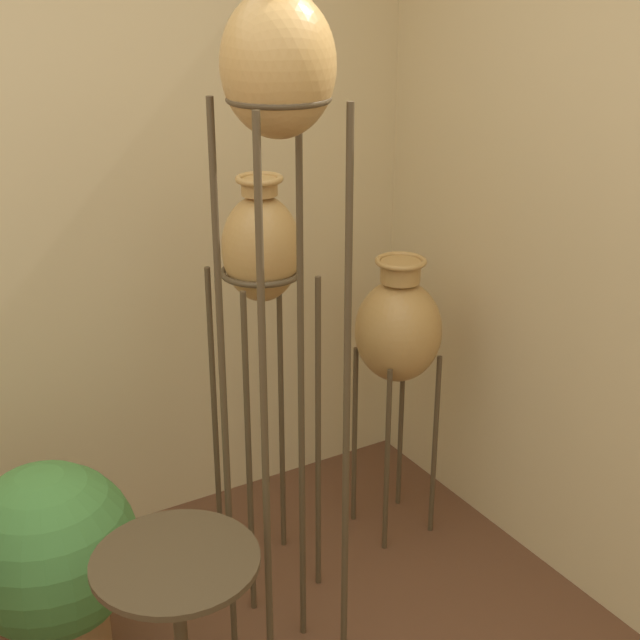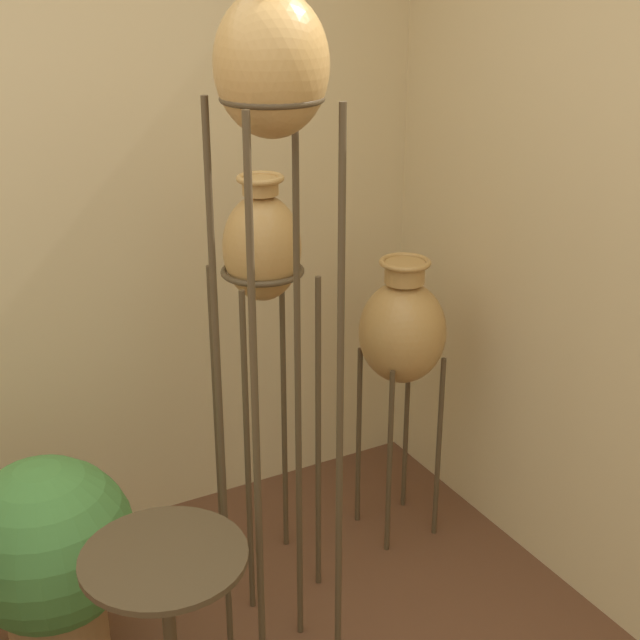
{
  "view_description": "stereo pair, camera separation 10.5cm",
  "coord_description": "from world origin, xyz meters",
  "px_view_note": "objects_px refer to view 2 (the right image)",
  "views": [
    {
      "loc": [
        -0.47,
        -1.34,
        2.14
      ],
      "look_at": [
        0.89,
        0.96,
        1.05
      ],
      "focal_mm": 50.0,
      "sensor_mm": 36.0,
      "label": 1
    },
    {
      "loc": [
        -0.38,
        -1.39,
        2.14
      ],
      "look_at": [
        0.89,
        0.96,
        1.05
      ],
      "focal_mm": 50.0,
      "sensor_mm": 36.0,
      "label": 2
    }
  ],
  "objects_px": {
    "vase_stand_short": "(402,333)",
    "vase_stand_tall": "(272,95)",
    "side_table": "(169,620)",
    "potted_plant": "(49,556)",
    "vase_stand_medium": "(262,261)"
  },
  "relations": [
    {
      "from": "vase_stand_short",
      "to": "vase_stand_tall",
      "type": "bearing_deg",
      "value": -146.89
    },
    {
      "from": "vase_stand_medium",
      "to": "potted_plant",
      "type": "bearing_deg",
      "value": -174.7
    },
    {
      "from": "vase_stand_tall",
      "to": "potted_plant",
      "type": "distance_m",
      "value": 1.59
    },
    {
      "from": "vase_stand_medium",
      "to": "vase_stand_short",
      "type": "bearing_deg",
      "value": 2.64
    },
    {
      "from": "vase_stand_short",
      "to": "potted_plant",
      "type": "xyz_separation_m",
      "value": [
        -1.36,
        -0.1,
        -0.44
      ]
    },
    {
      "from": "vase_stand_tall",
      "to": "vase_stand_medium",
      "type": "relative_size",
      "value": 1.43
    },
    {
      "from": "vase_stand_tall",
      "to": "vase_stand_medium",
      "type": "distance_m",
      "value": 0.77
    },
    {
      "from": "vase_stand_medium",
      "to": "vase_stand_short",
      "type": "height_order",
      "value": "vase_stand_medium"
    },
    {
      "from": "vase_stand_tall",
      "to": "side_table",
      "type": "relative_size",
      "value": 2.95
    },
    {
      "from": "potted_plant",
      "to": "vase_stand_short",
      "type": "bearing_deg",
      "value": 4.18
    },
    {
      "from": "vase_stand_tall",
      "to": "potted_plant",
      "type": "relative_size",
      "value": 2.96
    },
    {
      "from": "vase_stand_tall",
      "to": "side_table",
      "type": "bearing_deg",
      "value": -155.17
    },
    {
      "from": "side_table",
      "to": "potted_plant",
      "type": "relative_size",
      "value": 1.01
    },
    {
      "from": "vase_stand_short",
      "to": "side_table",
      "type": "xyz_separation_m",
      "value": [
        -1.17,
        -0.68,
        -0.33
      ]
    },
    {
      "from": "vase_stand_tall",
      "to": "vase_stand_short",
      "type": "relative_size",
      "value": 1.9
    }
  ]
}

